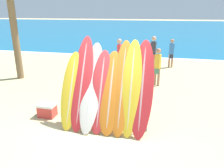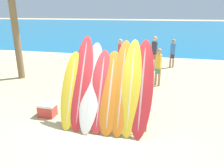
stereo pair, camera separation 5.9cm
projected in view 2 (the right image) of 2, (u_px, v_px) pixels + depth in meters
The scene contains 16 objects.
ground_plane at pixel (98, 131), 5.76m from camera, with size 160.00×160.00×0.00m, color tan.
ocean_water at pixel (158, 27), 41.78m from camera, with size 120.00×60.00×0.01m.
surfboard_rack at pixel (105, 110), 5.84m from camera, with size 2.27×0.04×0.95m.
surfboard_slot_0 at pixel (71, 90), 5.91m from camera, with size 0.53×1.02×1.96m.
surfboard_slot_1 at pixel (82, 82), 5.87m from camera, with size 0.55×1.28×2.38m.
surfboard_slot_2 at pixel (91, 87), 5.81m from camera, with size 0.56×1.33×2.20m.
surfboard_slot_3 at pixel (100, 91), 5.72m from camera, with size 0.56×1.06×2.04m.
surfboard_slot_4 at pixel (110, 92), 5.66m from camera, with size 0.60×1.09×2.02m.
surfboard_slot_5 at pixel (122, 87), 5.62m from camera, with size 0.53×1.23×2.30m.
surfboard_slot_6 at pixel (131, 88), 5.55m from camera, with size 0.52×1.17×2.33m.
surfboard_slot_7 at pixel (142, 88), 5.51m from camera, with size 0.57×1.22×2.32m.
person_near_water at pixel (173, 52), 11.97m from camera, with size 0.26×0.21×1.58m.
person_mid_beach at pixel (120, 55), 10.78m from camera, with size 0.23×0.29×1.74m.
person_far_left at pixel (154, 52), 11.36m from camera, with size 0.30×0.24×1.79m.
person_far_right at pixel (158, 66), 9.02m from camera, with size 0.27×0.23×1.58m.
cooler_box at pixel (47, 110), 6.54m from camera, with size 0.50×0.38×0.40m.
Camera 2 is at (1.54, -4.83, 3.02)m, focal length 35.00 mm.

